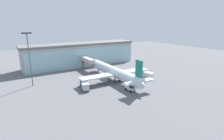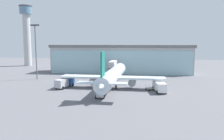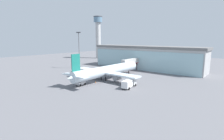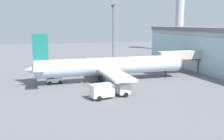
{
  "view_description": "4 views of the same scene",
  "coord_description": "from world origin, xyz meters",
  "px_view_note": "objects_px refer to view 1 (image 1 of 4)",
  "views": [
    {
      "loc": [
        -33.91,
        -49.33,
        22.24
      ],
      "look_at": [
        -0.45,
        6.14,
        4.78
      ],
      "focal_mm": 28.0,
      "sensor_mm": 36.0,
      "label": 1
    },
    {
      "loc": [
        10.18,
        -54.63,
        12.89
      ],
      "look_at": [
        1.09,
        6.34,
        5.18
      ],
      "focal_mm": 35.0,
      "sensor_mm": 36.0,
      "label": 2
    },
    {
      "loc": [
        45.24,
        -42.73,
        15.78
      ],
      "look_at": [
        3.18,
        7.73,
        3.93
      ],
      "focal_mm": 28.0,
      "sensor_mm": 36.0,
      "label": 3
    },
    {
      "loc": [
        57.46,
        -10.19,
        13.09
      ],
      "look_at": [
        4.22,
        6.84,
        3.14
      ],
      "focal_mm": 42.0,
      "sensor_mm": 36.0,
      "label": 4
    }
  ],
  "objects_px": {
    "apron_light_mast": "(29,55)",
    "jet_bridge": "(87,60)",
    "baggage_cart": "(139,76)",
    "catering_truck": "(85,85)",
    "safety_cone_nose": "(124,84)",
    "pushback_tug": "(131,88)",
    "fuel_truck": "(146,75)",
    "safety_cone_wingtip": "(81,88)",
    "airplane": "(115,72)"
  },
  "relations": [
    {
      "from": "airplane",
      "to": "baggage_cart",
      "type": "height_order",
      "value": "airplane"
    },
    {
      "from": "pushback_tug",
      "to": "safety_cone_wingtip",
      "type": "distance_m",
      "value": 17.31
    },
    {
      "from": "airplane",
      "to": "catering_truck",
      "type": "xyz_separation_m",
      "value": [
        -13.82,
        -2.5,
        -2.02
      ]
    },
    {
      "from": "apron_light_mast",
      "to": "safety_cone_nose",
      "type": "distance_m",
      "value": 35.17
    },
    {
      "from": "safety_cone_nose",
      "to": "safety_cone_wingtip",
      "type": "height_order",
      "value": "same"
    },
    {
      "from": "airplane",
      "to": "safety_cone_nose",
      "type": "bearing_deg",
      "value": -179.28
    },
    {
      "from": "baggage_cart",
      "to": "pushback_tug",
      "type": "xyz_separation_m",
      "value": [
        -12.07,
        -10.27,
        0.47
      ]
    },
    {
      "from": "safety_cone_nose",
      "to": "fuel_truck",
      "type": "bearing_deg",
      "value": 10.42
    },
    {
      "from": "jet_bridge",
      "to": "pushback_tug",
      "type": "xyz_separation_m",
      "value": [
        1.56,
        -33.42,
        -3.71
      ]
    },
    {
      "from": "apron_light_mast",
      "to": "baggage_cart",
      "type": "relative_size",
      "value": 6.01
    },
    {
      "from": "jet_bridge",
      "to": "safety_cone_nose",
      "type": "distance_m",
      "value": 27.95
    },
    {
      "from": "airplane",
      "to": "baggage_cart",
      "type": "relative_size",
      "value": 11.75
    },
    {
      "from": "fuel_truck",
      "to": "baggage_cart",
      "type": "relative_size",
      "value": 2.37
    },
    {
      "from": "catering_truck",
      "to": "safety_cone_nose",
      "type": "xyz_separation_m",
      "value": [
        13.85,
        -3.88,
        -1.19
      ]
    },
    {
      "from": "airplane",
      "to": "pushback_tug",
      "type": "height_order",
      "value": "airplane"
    },
    {
      "from": "jet_bridge",
      "to": "safety_cone_nose",
      "type": "bearing_deg",
      "value": -175.0
    },
    {
      "from": "apron_light_mast",
      "to": "baggage_cart",
      "type": "bearing_deg",
      "value": -17.35
    },
    {
      "from": "jet_bridge",
      "to": "fuel_truck",
      "type": "relative_size",
      "value": 1.83
    },
    {
      "from": "fuel_truck",
      "to": "airplane",
      "type": "bearing_deg",
      "value": 63.52
    },
    {
      "from": "apron_light_mast",
      "to": "jet_bridge",
      "type": "bearing_deg",
      "value": 22.41
    },
    {
      "from": "apron_light_mast",
      "to": "fuel_truck",
      "type": "xyz_separation_m",
      "value": [
        41.85,
        -14.32,
        -9.89
      ]
    },
    {
      "from": "catering_truck",
      "to": "fuel_truck",
      "type": "relative_size",
      "value": 1.01
    },
    {
      "from": "apron_light_mast",
      "to": "catering_truck",
      "type": "distance_m",
      "value": 22.11
    },
    {
      "from": "baggage_cart",
      "to": "safety_cone_wingtip",
      "type": "height_order",
      "value": "baggage_cart"
    },
    {
      "from": "fuel_truck",
      "to": "pushback_tug",
      "type": "relative_size",
      "value": 2.24
    },
    {
      "from": "apron_light_mast",
      "to": "catering_truck",
      "type": "bearing_deg",
      "value": -40.44
    },
    {
      "from": "fuel_truck",
      "to": "catering_truck",
      "type": "bearing_deg",
      "value": 77.43
    },
    {
      "from": "jet_bridge",
      "to": "apron_light_mast",
      "type": "bearing_deg",
      "value": 111.54
    },
    {
      "from": "catering_truck",
      "to": "safety_cone_nose",
      "type": "distance_m",
      "value": 14.43
    },
    {
      "from": "baggage_cart",
      "to": "pushback_tug",
      "type": "relative_size",
      "value": 0.95
    },
    {
      "from": "jet_bridge",
      "to": "catering_truck",
      "type": "distance_m",
      "value": 26.22
    },
    {
      "from": "catering_truck",
      "to": "pushback_tug",
      "type": "bearing_deg",
      "value": -115.15
    },
    {
      "from": "safety_cone_nose",
      "to": "safety_cone_wingtip",
      "type": "bearing_deg",
      "value": 162.24
    },
    {
      "from": "airplane",
      "to": "safety_cone_wingtip",
      "type": "height_order",
      "value": "airplane"
    },
    {
      "from": "apron_light_mast",
      "to": "safety_cone_nose",
      "type": "height_order",
      "value": "apron_light_mast"
    },
    {
      "from": "airplane",
      "to": "safety_cone_wingtip",
      "type": "relative_size",
      "value": 68.24
    },
    {
      "from": "apron_light_mast",
      "to": "pushback_tug",
      "type": "height_order",
      "value": "apron_light_mast"
    },
    {
      "from": "jet_bridge",
      "to": "safety_cone_wingtip",
      "type": "xyz_separation_m",
      "value": [
        -12.02,
        -22.7,
        -4.41
      ]
    },
    {
      "from": "airplane",
      "to": "pushback_tug",
      "type": "xyz_separation_m",
      "value": [
        -1.24,
        -12.34,
        -2.51
      ]
    },
    {
      "from": "baggage_cart",
      "to": "safety_cone_wingtip",
      "type": "bearing_deg",
      "value": 141.35
    },
    {
      "from": "jet_bridge",
      "to": "apron_light_mast",
      "type": "xyz_separation_m",
      "value": [
        -26.07,
        -10.75,
        6.67
      ]
    },
    {
      "from": "baggage_cart",
      "to": "catering_truck",
      "type": "bearing_deg",
      "value": 143.33
    },
    {
      "from": "airplane",
      "to": "fuel_truck",
      "type": "bearing_deg",
      "value": -106.6
    },
    {
      "from": "catering_truck",
      "to": "safety_cone_wingtip",
      "type": "height_order",
      "value": "catering_truck"
    },
    {
      "from": "airplane",
      "to": "fuel_truck",
      "type": "height_order",
      "value": "airplane"
    },
    {
      "from": "catering_truck",
      "to": "pushback_tug",
      "type": "relative_size",
      "value": 2.25
    },
    {
      "from": "safety_cone_wingtip",
      "to": "apron_light_mast",
      "type": "bearing_deg",
      "value": 139.62
    },
    {
      "from": "apron_light_mast",
      "to": "fuel_truck",
      "type": "height_order",
      "value": "apron_light_mast"
    },
    {
      "from": "fuel_truck",
      "to": "apron_light_mast",
      "type": "bearing_deg",
      "value": 61.74
    },
    {
      "from": "baggage_cart",
      "to": "airplane",
      "type": "bearing_deg",
      "value": 131.51
    }
  ]
}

